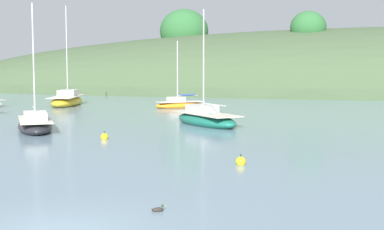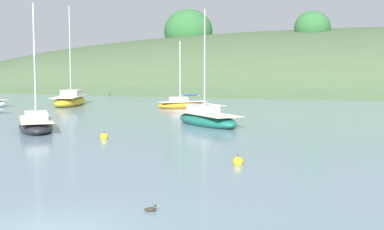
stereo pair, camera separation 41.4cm
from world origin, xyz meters
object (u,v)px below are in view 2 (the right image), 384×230
object	(u,v)px
sailboat_red_portside	(207,119)
duck_lone_left	(151,209)
sailboat_grey_yawl	(36,125)
sailboat_cream_ketch	(182,104)
mooring_buoy_channel	(238,162)
sailboat_navy_dinghy	(70,101)
mooring_buoy_inner	(104,137)

from	to	relation	value
sailboat_red_portside	duck_lone_left	size ratio (longest dim) A/B	20.38
sailboat_grey_yawl	sailboat_cream_ketch	distance (m)	20.22
sailboat_grey_yawl	mooring_buoy_channel	world-z (taller)	sailboat_grey_yawl
sailboat_cream_ketch	sailboat_navy_dinghy	distance (m)	12.05
mooring_buoy_inner	duck_lone_left	size ratio (longest dim) A/B	1.33
sailboat_grey_yawl	sailboat_cream_ketch	size ratio (longest dim) A/B	1.26
sailboat_grey_yawl	sailboat_red_portside	xyz separation A→B (m)	(10.28, 5.26, 0.03)
sailboat_grey_yawl	duck_lone_left	bearing A→B (deg)	-54.89
sailboat_red_portside	sailboat_navy_dinghy	world-z (taller)	sailboat_navy_dinghy
sailboat_grey_yawl	duck_lone_left	distance (m)	21.45
sailboat_navy_dinghy	mooring_buoy_inner	xyz separation A→B (m)	(12.07, -23.50, -0.33)
sailboat_red_portside	mooring_buoy_channel	xyz separation A→B (m)	(3.79, -14.77, -0.29)
sailboat_cream_ketch	sailboat_grey_yawl	bearing A→B (deg)	-106.01
sailboat_grey_yawl	sailboat_red_portside	bearing A→B (deg)	27.08
sailboat_navy_dinghy	mooring_buoy_inner	size ratio (longest dim) A/B	19.19
sailboat_navy_dinghy	duck_lone_left	size ratio (longest dim) A/B	25.44
mooring_buoy_channel	sailboat_grey_yawl	bearing A→B (deg)	145.95
mooring_buoy_inner	mooring_buoy_channel	size ratio (longest dim) A/B	1.00
sailboat_cream_ketch	duck_lone_left	size ratio (longest dim) A/B	16.18
sailboat_grey_yawl	mooring_buoy_channel	xyz separation A→B (m)	(14.07, -9.51, -0.26)
sailboat_grey_yawl	mooring_buoy_channel	size ratio (longest dim) A/B	15.40
duck_lone_left	sailboat_grey_yawl	bearing A→B (deg)	125.11
duck_lone_left	sailboat_navy_dinghy	bearing A→B (deg)	116.18
mooring_buoy_inner	mooring_buoy_channel	world-z (taller)	same
sailboat_grey_yawl	sailboat_red_portside	world-z (taller)	sailboat_grey_yawl
sailboat_red_portside	mooring_buoy_channel	bearing A→B (deg)	-75.62
sailboat_red_portside	mooring_buoy_channel	distance (m)	15.25
sailboat_red_portside	mooring_buoy_inner	distance (m)	9.39
mooring_buoy_inner	sailboat_grey_yawl	bearing A→B (deg)	152.78
mooring_buoy_channel	duck_lone_left	size ratio (longest dim) A/B	1.33
sailboat_cream_ketch	sailboat_navy_dinghy	world-z (taller)	sailboat_navy_dinghy
mooring_buoy_channel	sailboat_navy_dinghy	bearing A→B (deg)	124.24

